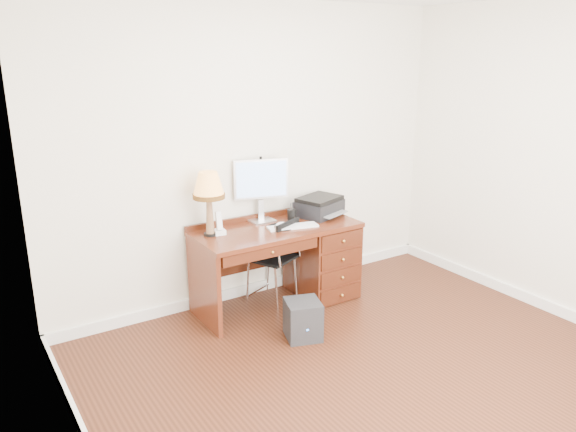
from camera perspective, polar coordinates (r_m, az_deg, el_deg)
ground at (r=4.31m, az=9.03°, el=-15.57°), size 4.00×4.00×0.00m
room_shell at (r=4.71m, az=3.89°, el=-11.72°), size 4.00×4.00×4.00m
desk at (r=5.30m, az=1.82°, el=-4.01°), size 1.50×0.67×0.75m
monitor at (r=5.10m, az=-2.83°, el=3.42°), size 0.50×0.23×0.58m
keyboard at (r=5.00m, az=0.48°, el=-1.08°), size 0.47×0.23×0.02m
mouse_pad at (r=5.01m, az=-0.70°, el=-1.01°), size 0.24×0.24×0.05m
printer at (r=5.35m, az=3.19°, el=1.00°), size 0.49×0.44×0.18m
leg_lamp at (r=4.73m, az=-8.07°, el=2.72°), size 0.27×0.27×0.55m
phone at (r=4.85m, az=-7.01°, el=-1.18°), size 0.10×0.10×0.20m
pen_cup at (r=5.19m, az=0.40°, el=0.11°), size 0.08×0.08×0.11m
chair at (r=5.14m, az=-1.31°, el=-3.77°), size 0.50×0.51×0.81m
equipment_box at (r=4.66m, az=1.53°, el=-10.47°), size 0.35×0.35×0.32m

